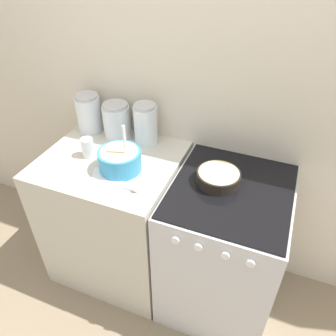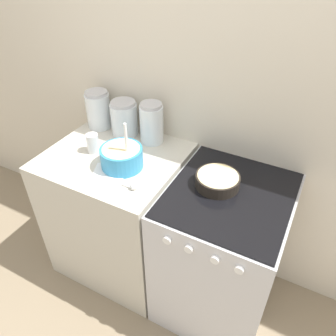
{
  "view_description": "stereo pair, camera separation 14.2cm",
  "coord_description": "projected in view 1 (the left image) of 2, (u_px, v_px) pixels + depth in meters",
  "views": [
    {
      "loc": [
        0.5,
        -0.95,
        2.02
      ],
      "look_at": [
        -0.02,
        0.33,
        0.97
      ],
      "focal_mm": 35.0,
      "sensor_mm": 36.0,
      "label": 1
    },
    {
      "loc": [
        0.63,
        -0.89,
        2.02
      ],
      "look_at": [
        -0.02,
        0.33,
        0.97
      ],
      "focal_mm": 35.0,
      "sensor_mm": 36.0,
      "label": 2
    }
  ],
  "objects": [
    {
      "name": "countertop_cabinet",
      "position": [
        117.0,
        215.0,
        2.17
      ],
      "size": [
        0.78,
        0.7,
        0.92
      ],
      "color": "beige",
      "rests_on": "ground_plane"
    },
    {
      "name": "storage_jar_middle",
      "position": [
        117.0,
        123.0,
        2.04
      ],
      "size": [
        0.17,
        0.17,
        0.22
      ],
      "color": "silver",
      "rests_on": "countertop_cabinet"
    },
    {
      "name": "mixing_bowl",
      "position": [
        120.0,
        159.0,
        1.77
      ],
      "size": [
        0.23,
        0.23,
        0.28
      ],
      "color": "#338CBF",
      "rests_on": "countertop_cabinet"
    },
    {
      "name": "ground_plane",
      "position": [
        151.0,
        320.0,
        2.07
      ],
      "size": [
        12.0,
        12.0,
        0.0
      ],
      "primitive_type": "plane",
      "color": "gray"
    },
    {
      "name": "stove",
      "position": [
        223.0,
        248.0,
        1.95
      ],
      "size": [
        0.63,
        0.72,
        0.92
      ],
      "color": "silver",
      "rests_on": "ground_plane"
    },
    {
      "name": "recipe_page",
      "position": [
        107.0,
        179.0,
        1.73
      ],
      "size": [
        0.24,
        0.26,
        0.01
      ],
      "color": "white",
      "rests_on": "countertop_cabinet"
    },
    {
      "name": "baking_pan",
      "position": [
        218.0,
        177.0,
        1.7
      ],
      "size": [
        0.23,
        0.23,
        0.07
      ],
      "color": "black",
      "rests_on": "stove"
    },
    {
      "name": "storage_jar_left",
      "position": [
        89.0,
        115.0,
        2.09
      ],
      "size": [
        0.16,
        0.16,
        0.25
      ],
      "color": "silver",
      "rests_on": "countertop_cabinet"
    },
    {
      "name": "measuring_spoon",
      "position": [
        134.0,
        189.0,
        1.65
      ],
      "size": [
        0.12,
        0.04,
        0.04
      ],
      "color": "white",
      "rests_on": "countertop_cabinet"
    },
    {
      "name": "wall_back",
      "position": [
        196.0,
        99.0,
        1.88
      ],
      "size": [
        4.56,
        0.05,
        2.4
      ],
      "color": "beige",
      "rests_on": "ground_plane"
    },
    {
      "name": "storage_jar_right",
      "position": [
        146.0,
        127.0,
        1.97
      ],
      "size": [
        0.14,
        0.14,
        0.25
      ],
      "color": "silver",
      "rests_on": "countertop_cabinet"
    },
    {
      "name": "tin_can",
      "position": [
        88.0,
        148.0,
        1.88
      ],
      "size": [
        0.07,
        0.07,
        0.12
      ],
      "color": "silver",
      "rests_on": "countertop_cabinet"
    }
  ]
}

